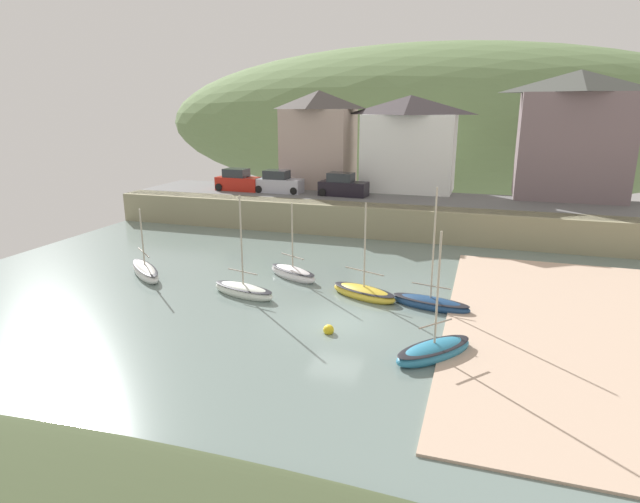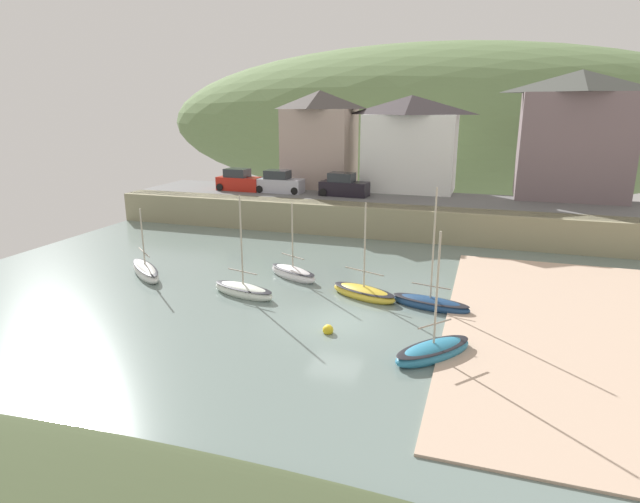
# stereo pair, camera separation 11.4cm
# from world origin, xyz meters

# --- Properties ---
(ground) EXTENTS (48.00, 41.00, 0.61)m
(ground) POSITION_xyz_m (1.40, -9.56, 0.16)
(ground) COLOR slate
(quay_seawall) EXTENTS (48.00, 9.40, 2.40)m
(quay_seawall) POSITION_xyz_m (0.00, 17.50, 1.36)
(quay_seawall) COLOR gray
(quay_seawall) RESTS_ON ground
(hillside_backdrop) EXTENTS (80.00, 44.00, 21.31)m
(hillside_backdrop) POSITION_xyz_m (-1.21, 55.20, 7.46)
(hillside_backdrop) COLOR #678450
(hillside_backdrop) RESTS_ON ground
(waterfront_building_left) EXTENTS (6.43, 5.47, 8.80)m
(waterfront_building_left) POSITION_xyz_m (-8.98, 25.20, 6.87)
(waterfront_building_left) COLOR #AC9589
(waterfront_building_left) RESTS_ON ground
(waterfront_building_centre) EXTENTS (8.20, 5.27, 8.32)m
(waterfront_building_centre) POSITION_xyz_m (-0.56, 25.20, 6.63)
(waterfront_building_centre) COLOR white
(waterfront_building_centre) RESTS_ON ground
(waterfront_building_right) EXTENTS (8.71, 5.53, 10.16)m
(waterfront_building_right) POSITION_xyz_m (12.66, 25.20, 7.55)
(waterfront_building_right) COLOR slate
(waterfront_building_right) RESTS_ON ground
(sailboat_blue_trim) EXTENTS (4.20, 2.00, 6.25)m
(sailboat_blue_trim) POSITION_xyz_m (4.09, 2.94, 0.26)
(sailboat_blue_trim) COLOR navy
(sailboat_blue_trim) RESTS_ON ground
(sailboat_white_hull) EXTENTS (4.05, 2.63, 5.26)m
(sailboat_white_hull) POSITION_xyz_m (0.56, 3.36, 0.27)
(sailboat_white_hull) COLOR gold
(sailboat_white_hull) RESTS_ON ground
(motorboat_with_cabin) EXTENTS (3.68, 2.58, 4.69)m
(motorboat_with_cabin) POSITION_xyz_m (-4.16, 5.24, 0.30)
(motorboat_with_cabin) COLOR white
(motorboat_with_cabin) RESTS_ON ground
(rowboat_small_beached) EXTENTS (3.45, 3.78, 5.41)m
(rowboat_small_beached) POSITION_xyz_m (4.83, -2.49, 0.27)
(rowboat_small_beached) COLOR teal
(rowboat_small_beached) RESTS_ON ground
(sailboat_nearest_shore) EXTENTS (4.00, 3.61, 4.29)m
(sailboat_nearest_shore) POSITION_xyz_m (-12.67, 2.90, 0.31)
(sailboat_nearest_shore) COLOR white
(sailboat_nearest_shore) RESTS_ON ground
(sailboat_far_left) EXTENTS (4.05, 2.11, 5.61)m
(sailboat_far_left) POSITION_xyz_m (-5.64, 1.66, 0.29)
(sailboat_far_left) COLOR white
(sailboat_far_left) RESTS_ON ground
(parked_car_near_slipway) EXTENTS (4.18, 1.90, 1.95)m
(parked_car_near_slipway) POSITION_xyz_m (-15.20, 20.70, 3.20)
(parked_car_near_slipway) COLOR red
(parked_car_near_slipway) RESTS_ON ground
(parked_car_by_wall) EXTENTS (4.12, 1.82, 1.95)m
(parked_car_by_wall) POSITION_xyz_m (-11.26, 20.70, 3.20)
(parked_car_by_wall) COLOR #B1B3C3
(parked_car_by_wall) RESTS_ON ground
(parked_car_end_of_row) EXTENTS (4.20, 1.96, 1.95)m
(parked_car_end_of_row) POSITION_xyz_m (-5.38, 20.70, 3.20)
(parked_car_end_of_row) COLOR black
(parked_car_end_of_row) RESTS_ON ground
(mooring_buoy) EXTENTS (0.49, 0.49, 0.49)m
(mooring_buoy) POSITION_xyz_m (0.11, -1.57, 0.15)
(mooring_buoy) COLOR yellow
(mooring_buoy) RESTS_ON ground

